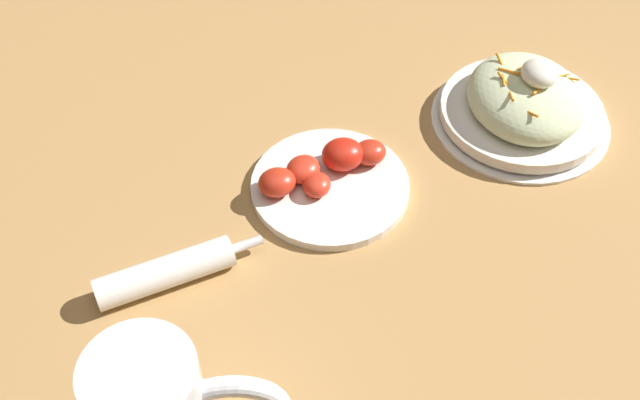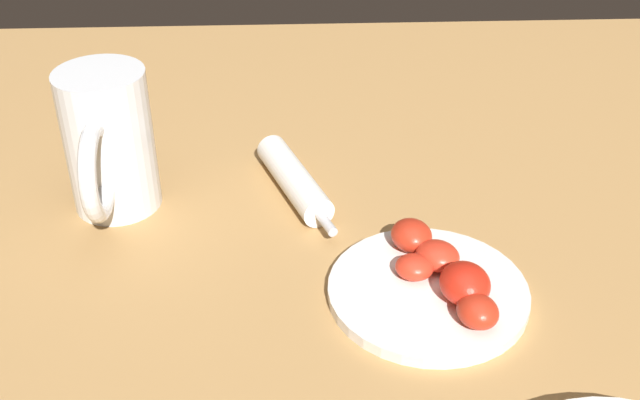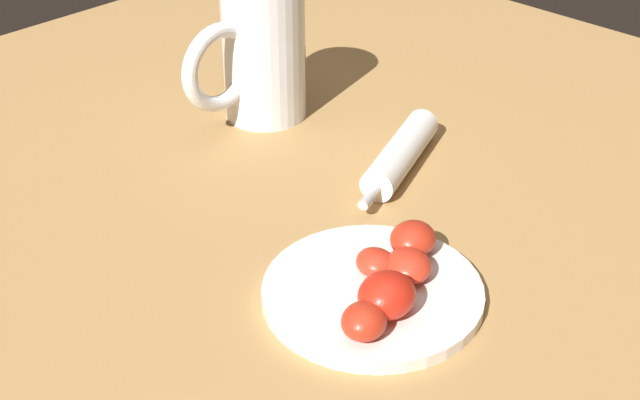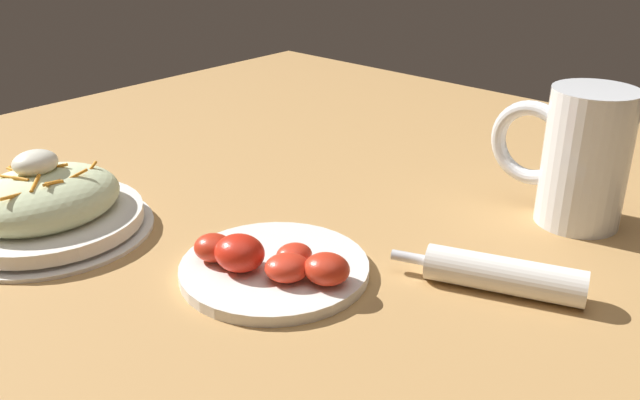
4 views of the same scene
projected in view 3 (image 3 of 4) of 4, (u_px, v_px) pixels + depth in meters
name	position (u px, v px, depth m)	size (l,w,h in m)	color
ground_plane	(317.00, 282.00, 0.79)	(1.43, 1.43, 0.00)	#B2844C
beer_mug	(261.00, 60.00, 1.02)	(0.09, 0.16, 0.16)	white
napkin_roll	(400.00, 154.00, 0.94)	(0.09, 0.18, 0.04)	white
tomato_plate	(380.00, 287.00, 0.76)	(0.19, 0.19, 0.05)	white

